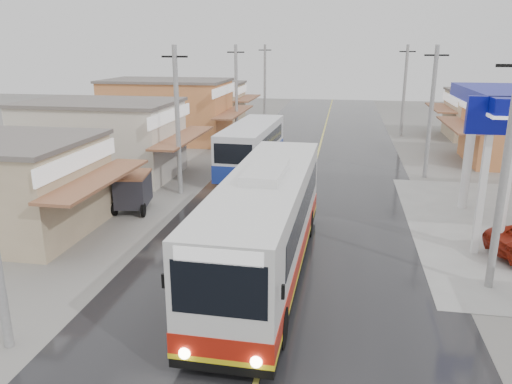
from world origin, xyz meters
TOP-DOWN VIEW (x-y plane):
  - ground at (0.00, 0.00)m, footprint 120.00×120.00m
  - road at (0.00, 15.00)m, footprint 12.00×90.00m
  - centre_line at (0.00, 15.00)m, footprint 0.15×90.00m
  - shopfronts_left at (-13.00, 18.00)m, footprint 11.00×44.00m
  - utility_poles_left at (-7.00, 16.00)m, footprint 1.60×50.00m
  - utility_poles_right at (7.00, 15.00)m, footprint 1.60×36.00m
  - coach_bus at (-0.71, -0.25)m, footprint 3.06×12.80m
  - second_bus at (-3.91, 14.30)m, footprint 2.93×9.49m
  - cyclist at (-3.55, 11.33)m, footprint 0.79×1.79m
  - tricycle_near at (-8.35, 5.70)m, footprint 2.03×2.52m

SIDE VIEW (x-z plane):
  - ground at x=0.00m, z-range 0.00..0.00m
  - shopfronts_left at x=-13.00m, z-range -2.60..2.60m
  - utility_poles_left at x=-7.00m, z-range -4.00..4.00m
  - utility_poles_right at x=7.00m, z-range -4.00..4.00m
  - road at x=0.00m, z-range 0.00..0.02m
  - centre_line at x=0.00m, z-range 0.02..0.03m
  - cyclist at x=-3.55m, z-range -0.32..1.55m
  - tricycle_near at x=-8.35m, z-range 0.14..2.04m
  - second_bus at x=-3.91m, z-range 0.12..3.24m
  - coach_bus at x=-0.71m, z-range -0.07..3.91m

